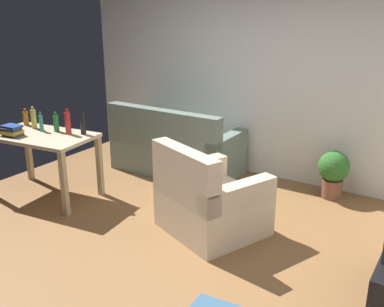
{
  "coord_description": "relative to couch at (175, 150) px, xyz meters",
  "views": [
    {
      "loc": [
        2.4,
        -3.08,
        2.19
      ],
      "look_at": [
        0.1,
        0.5,
        0.75
      ],
      "focal_mm": 41.84,
      "sensor_mm": 36.0,
      "label": 1
    }
  ],
  "objects": [
    {
      "name": "bottle_green",
      "position": [
        -0.78,
        -1.29,
        0.55
      ],
      "size": [
        0.06,
        0.06,
        0.23
      ],
      "color": "#1E722D",
      "rests_on": "desk"
    },
    {
      "name": "bottle_red",
      "position": [
        -0.59,
        -1.28,
        0.58
      ],
      "size": [
        0.07,
        0.07,
        0.29
      ],
      "color": "#AD2323",
      "rests_on": "desk"
    },
    {
      "name": "bottle_tall",
      "position": [
        -0.94,
        -1.37,
        0.55
      ],
      "size": [
        0.05,
        0.05,
        0.23
      ],
      "color": "teal",
      "rests_on": "desk"
    },
    {
      "name": "bottle_amber",
      "position": [
        -1.32,
        -1.29,
        0.54
      ],
      "size": [
        0.07,
        0.07,
        0.21
      ],
      "color": "#9E6019",
      "rests_on": "desk"
    },
    {
      "name": "potted_plant",
      "position": [
        2.03,
        0.31,
        0.02
      ],
      "size": [
        0.36,
        0.36,
        0.57
      ],
      "color": "brown",
      "rests_on": "ground_plane"
    },
    {
      "name": "bottle_squat",
      "position": [
        -1.12,
        -1.33,
        0.57
      ],
      "size": [
        0.06,
        0.06,
        0.26
      ],
      "color": "#BCB24C",
      "rests_on": "desk"
    },
    {
      "name": "desk",
      "position": [
        -0.84,
        -1.47,
        0.34
      ],
      "size": [
        1.28,
        0.84,
        0.76
      ],
      "rotation": [
        0.0,
        0.0,
        0.12
      ],
      "color": "#C6B28E",
      "rests_on": "ground_plane"
    },
    {
      "name": "armchair",
      "position": [
        1.23,
        -1.19,
        0.01
      ],
      "size": [
        1.15,
        1.11,
        0.92
      ],
      "rotation": [
        0.0,
        0.0,
        2.76
      ],
      "color": "beige",
      "rests_on": "ground_plane"
    },
    {
      "name": "book_stack",
      "position": [
        -1.07,
        -1.68,
        0.51
      ],
      "size": [
        0.27,
        0.21,
        0.12
      ],
      "color": "#333338",
      "rests_on": "desk"
    },
    {
      "name": "wall_rear",
      "position": [
        0.87,
        0.61,
        1.04
      ],
      "size": [
        5.2,
        0.1,
        2.7
      ],
      "primitive_type": "cube",
      "color": "white",
      "rests_on": "ground_plane"
    },
    {
      "name": "ground_plane",
      "position": [
        0.87,
        -1.59,
        -0.32
      ],
      "size": [
        5.2,
        4.4,
        0.02
      ],
      "primitive_type": "cube",
      "color": "olive"
    },
    {
      "name": "couch",
      "position": [
        0.0,
        0.0,
        0.0
      ],
      "size": [
        1.68,
        0.84,
        0.92
      ],
      "rotation": [
        0.0,
        0.0,
        3.14
      ],
      "color": "slate",
      "rests_on": "ground_plane"
    },
    {
      "name": "bottle_dark",
      "position": [
        -0.43,
        -1.2,
        0.57
      ],
      "size": [
        0.06,
        0.06,
        0.26
      ],
      "color": "black",
      "rests_on": "desk"
    }
  ]
}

